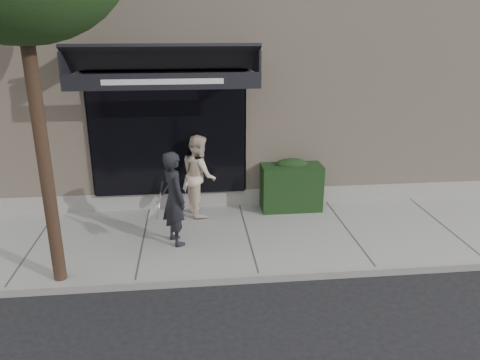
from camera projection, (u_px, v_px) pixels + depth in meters
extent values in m
plane|color=black|center=(248.00, 240.00, 9.12)|extent=(80.00, 80.00, 0.00)
cube|color=gray|center=(248.00, 237.00, 9.11)|extent=(20.00, 3.00, 0.12)
cube|color=gray|center=(259.00, 278.00, 7.64)|extent=(20.00, 0.10, 0.14)
cube|color=#C6AF97|center=(226.00, 70.00, 12.93)|extent=(14.00, 7.00, 5.50)
cube|color=gray|center=(239.00, 197.00, 10.64)|extent=(14.02, 0.42, 0.50)
cube|color=black|center=(169.00, 134.00, 9.85)|extent=(3.20, 0.30, 2.60)
cube|color=gray|center=(92.00, 134.00, 9.83)|extent=(0.08, 0.40, 2.60)
cube|color=gray|center=(243.00, 130.00, 10.15)|extent=(0.08, 0.40, 2.60)
cube|color=gray|center=(166.00, 68.00, 9.55)|extent=(3.36, 0.40, 0.12)
cube|color=black|center=(163.00, 57.00, 8.81)|extent=(3.60, 1.03, 0.55)
cube|color=black|center=(163.00, 82.00, 8.47)|extent=(3.60, 0.05, 0.30)
cube|color=white|center=(163.00, 82.00, 8.44)|extent=(2.20, 0.01, 0.10)
cube|color=black|center=(66.00, 63.00, 8.66)|extent=(0.04, 1.00, 0.45)
cube|color=black|center=(257.00, 61.00, 9.02)|extent=(0.04, 1.00, 0.45)
cube|color=black|center=(291.00, 187.00, 10.21)|extent=(1.30, 0.70, 1.00)
ellipsoid|color=black|center=(292.00, 165.00, 10.05)|extent=(0.71, 0.38, 0.27)
cylinder|color=black|center=(41.00, 141.00, 6.80)|extent=(0.20, 0.20, 4.80)
imported|color=black|center=(174.00, 198.00, 8.48)|extent=(0.64, 0.76, 1.76)
torus|color=silver|center=(158.00, 209.00, 8.27)|extent=(0.11, 0.31, 0.30)
cylinder|color=silver|center=(158.00, 209.00, 8.27)|extent=(0.08, 0.27, 0.27)
cylinder|color=silver|center=(158.00, 209.00, 8.27)|extent=(0.18, 0.04, 0.06)
cylinder|color=black|center=(158.00, 209.00, 8.27)|extent=(0.20, 0.05, 0.07)
torus|color=silver|center=(153.00, 211.00, 8.17)|extent=(0.21, 0.32, 0.27)
cylinder|color=silver|center=(153.00, 211.00, 8.17)|extent=(0.17, 0.28, 0.23)
cylinder|color=silver|center=(153.00, 211.00, 8.17)|extent=(0.16, 0.03, 0.11)
cylinder|color=black|center=(153.00, 211.00, 8.17)|extent=(0.19, 0.05, 0.13)
imported|color=beige|center=(199.00, 175.00, 9.82)|extent=(0.82, 0.96, 1.72)
torus|color=silver|center=(185.00, 187.00, 9.50)|extent=(0.13, 0.31, 0.30)
cylinder|color=silver|center=(185.00, 187.00, 9.50)|extent=(0.09, 0.28, 0.26)
cylinder|color=silver|center=(185.00, 187.00, 9.50)|extent=(0.18, 0.04, 0.06)
cylinder|color=black|center=(185.00, 187.00, 9.50)|extent=(0.20, 0.05, 0.08)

